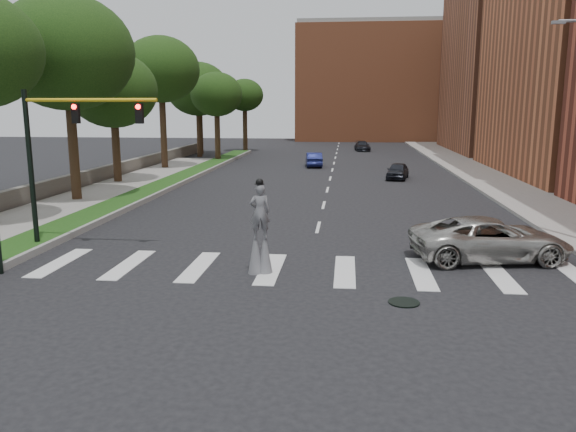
{
  "coord_description": "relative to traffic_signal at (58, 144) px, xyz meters",
  "views": [
    {
      "loc": [
        1.28,
        -17.65,
        5.59
      ],
      "look_at": [
        -0.79,
        1.99,
        1.7
      ],
      "focal_mm": 35.0,
      "sensor_mm": 36.0,
      "label": 1
    }
  ],
  "objects": [
    {
      "name": "car_mid",
      "position": [
        7.98,
        31.6,
        -3.48
      ],
      "size": [
        1.86,
        4.18,
        1.33
      ],
      "primitive_type": "imported",
      "rotation": [
        0.0,
        0.0,
        3.26
      ],
      "color": "navy",
      "rests_on": "ground"
    },
    {
      "name": "median_curb",
      "position": [
        -0.67,
        17.0,
        -4.01
      ],
      "size": [
        0.2,
        60.0,
        0.28
      ],
      "primitive_type": "cube",
      "color": "gray",
      "rests_on": "ground"
    },
    {
      "name": "stone_wall",
      "position": [
        -7.22,
        19.0,
        -3.6
      ],
      "size": [
        0.5,
        56.0,
        1.1
      ],
      "primitive_type": "cube",
      "color": "#5C564E",
      "rests_on": "ground"
    },
    {
      "name": "tree_5",
      "position": [
        -5.29,
        40.64,
        3.21
      ],
      "size": [
        6.83,
        6.83,
        10.29
      ],
      "color": "#322114",
      "rests_on": "ground"
    },
    {
      "name": "tree_7",
      "position": [
        -1.53,
        48.32,
        2.63
      ],
      "size": [
        4.59,
        4.59,
        8.82
      ],
      "color": "#322114",
      "rests_on": "ground"
    },
    {
      "name": "building_far",
      "position": [
        31.78,
        51.0,
        5.85
      ],
      "size": [
        16.0,
        22.0,
        20.0
      ],
      "primitive_type": "cube",
      "color": "#955137",
      "rests_on": "ground"
    },
    {
      "name": "stilt_performer",
      "position": [
        8.21,
        -2.51,
        -2.82
      ],
      "size": [
        0.83,
        0.6,
        3.24
      ],
      "rotation": [
        0.0,
        0.0,
        3.39
      ],
      "color": "#322114",
      "rests_on": "ground"
    },
    {
      "name": "car_near",
      "position": [
        14.98,
        23.28,
        -3.52
      ],
      "size": [
        2.19,
        3.91,
        1.26
      ],
      "primitive_type": "imported",
      "rotation": [
        0.0,
        0.0,
        -0.2
      ],
      "color": "black",
      "rests_on": "ground"
    },
    {
      "name": "car_far",
      "position": [
        12.93,
        50.78,
        -3.56
      ],
      "size": [
        2.11,
        4.23,
        1.18
      ],
      "primitive_type": "imported",
      "rotation": [
        0.0,
        0.0,
        0.11
      ],
      "color": "black",
      "rests_on": "ground"
    },
    {
      "name": "ground_plane",
      "position": [
        9.78,
        -3.0,
        -4.15
      ],
      "size": [
        160.0,
        160.0,
        0.0
      ],
      "primitive_type": "plane",
      "color": "black",
      "rests_on": "ground"
    },
    {
      "name": "traffic_signal",
      "position": [
        0.0,
        0.0,
        0.0
      ],
      "size": [
        5.3,
        0.23,
        6.2
      ],
      "color": "black",
      "rests_on": "ground"
    },
    {
      "name": "sidewalk_right",
      "position": [
        22.28,
        22.0,
        -4.06
      ],
      "size": [
        5.0,
        90.0,
        0.18
      ],
      "primitive_type": "cube",
      "color": "gray",
      "rests_on": "ground"
    },
    {
      "name": "manhole",
      "position": [
        12.78,
        -5.0,
        -4.13
      ],
      "size": [
        0.9,
        0.9,
        0.04
      ],
      "primitive_type": "cylinder",
      "color": "black",
      "rests_on": "ground"
    },
    {
      "name": "building_backdrop",
      "position": [
        15.78,
        75.0,
        4.85
      ],
      "size": [
        26.0,
        14.0,
        18.0
      ],
      "primitive_type": "cube",
      "color": "#B25D38",
      "rests_on": "ground"
    },
    {
      "name": "tree_2",
      "position": [
        -4.81,
        10.64,
        4.35
      ],
      "size": [
        7.59,
        7.59,
        11.75
      ],
      "color": "#322114",
      "rests_on": "ground"
    },
    {
      "name": "suv_crossing",
      "position": [
        16.34,
        0.0,
        -3.36
      ],
      "size": [
        6.05,
        3.48,
        1.59
      ],
      "primitive_type": "imported",
      "rotation": [
        0.0,
        0.0,
        1.73
      ],
      "color": "#A8A69F",
      "rests_on": "ground"
    },
    {
      "name": "tree_4",
      "position": [
        -5.16,
        28.02,
        4.49
      ],
      "size": [
        6.7,
        6.7,
        11.53
      ],
      "color": "#322114",
      "rests_on": "ground"
    },
    {
      "name": "sidewalk_left",
      "position": [
        -4.72,
        7.0,
        -4.06
      ],
      "size": [
        4.0,
        60.0,
        0.18
      ],
      "primitive_type": "cube",
      "color": "gray",
      "rests_on": "ground"
    },
    {
      "name": "grass_median",
      "position": [
        -1.72,
        17.0,
        -4.03
      ],
      "size": [
        2.0,
        60.0,
        0.25
      ],
      "primitive_type": "cube",
      "color": "#194012",
      "rests_on": "ground"
    },
    {
      "name": "tree_6",
      "position": [
        -2.15,
        35.96,
        2.51
      ],
      "size": [
        5.2,
        5.2,
        8.93
      ],
      "color": "#322114",
      "rests_on": "ground"
    },
    {
      "name": "tree_8",
      "position": [
        -6.14,
        44.46,
        2.62
      ],
      "size": [
        5.62,
        5.62,
        9.21
      ],
      "color": "#322114",
      "rests_on": "ground"
    },
    {
      "name": "tree_3",
      "position": [
        -5.55,
        18.48,
        2.5
      ],
      "size": [
        6.26,
        6.26,
        9.35
      ],
      "color": "#322114",
      "rests_on": "ground"
    }
  ]
}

